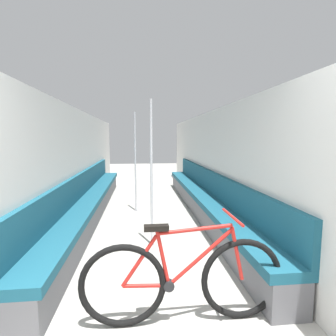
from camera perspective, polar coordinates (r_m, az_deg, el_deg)
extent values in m
cube|color=silver|center=(5.06, -20.00, 0.49)|extent=(0.10, 10.88, 2.11)
cube|color=silver|center=(5.14, 11.00, 0.85)|extent=(0.10, 10.88, 2.11)
cube|color=#5B5B60|center=(5.42, -16.22, -8.43)|extent=(0.36, 6.51, 0.35)
cube|color=#195166|center=(5.37, -16.30, -6.09)|extent=(0.43, 6.51, 0.10)
cube|color=#195166|center=(5.35, -18.28, -3.26)|extent=(0.07, 6.51, 0.44)
cube|color=#5B5B60|center=(5.48, 7.30, -8.06)|extent=(0.36, 6.51, 0.35)
cube|color=#195166|center=(5.43, 7.34, -5.73)|extent=(0.43, 6.51, 0.10)
cube|color=#195166|center=(5.42, 9.22, -2.89)|extent=(0.07, 6.51, 0.44)
torus|color=black|center=(2.36, -9.84, -23.99)|extent=(0.71, 0.05, 0.71)
torus|color=black|center=(2.51, 15.78, -22.22)|extent=(0.71, 0.05, 0.71)
cylinder|color=#B21E19|center=(2.36, -4.82, -24.17)|extent=(0.38, 0.03, 0.05)
cylinder|color=#B21E19|center=(2.26, -6.23, -19.49)|extent=(0.30, 0.03, 0.43)
cylinder|color=#B21E19|center=(2.26, -1.17, -18.81)|extent=(0.13, 0.03, 0.50)
cylinder|color=#B21E19|center=(2.31, 7.06, -18.74)|extent=(0.55, 0.03, 0.48)
cylinder|color=#B21E19|center=(2.21, 5.84, -13.17)|extent=(0.63, 0.03, 0.08)
cylinder|color=#B21E19|center=(2.39, 14.79, -17.56)|extent=(0.13, 0.03, 0.47)
cylinder|color=black|center=(2.38, 0.17, -24.18)|extent=(0.09, 0.06, 0.09)
cube|color=black|center=(2.16, -2.55, -12.88)|extent=(0.20, 0.07, 0.04)
cylinder|color=#B21E19|center=(2.26, 13.82, -10.26)|extent=(0.02, 0.46, 0.02)
cylinder|color=gray|center=(5.75, -6.97, -9.13)|extent=(0.08, 0.08, 0.01)
cylinder|color=silver|center=(5.56, -7.12, 1.24)|extent=(0.04, 0.04, 2.09)
cylinder|color=gray|center=(4.00, -3.51, -16.20)|extent=(0.08, 0.08, 0.01)
cylinder|color=silver|center=(3.73, -3.62, -1.30)|extent=(0.04, 0.04, 2.09)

